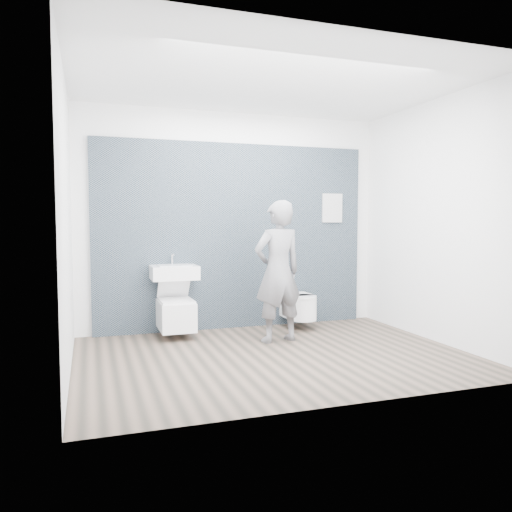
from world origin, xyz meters
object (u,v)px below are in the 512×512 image
object	(u,v)px
washbasin	(174,272)
toilet_square	(176,313)
visitor	(278,271)
toilet_rounded	(300,307)

from	to	relation	value
washbasin	toilet_square	xyz separation A→B (m)	(-0.00, -0.08, -0.49)
visitor	washbasin	bearing A→B (deg)	-40.59
washbasin	toilet_rounded	xyz separation A→B (m)	(1.62, -0.09, -0.50)
toilet_rounded	visitor	distance (m)	0.96
toilet_square	washbasin	bearing A→B (deg)	90.00
washbasin	visitor	size ratio (longest dim) A/B	0.34
toilet_rounded	visitor	size ratio (longest dim) A/B	0.36
washbasin	visitor	world-z (taller)	visitor
toilet_rounded	visitor	xyz separation A→B (m)	(-0.54, -0.59, 0.53)
washbasin	toilet_rounded	bearing A→B (deg)	-3.00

